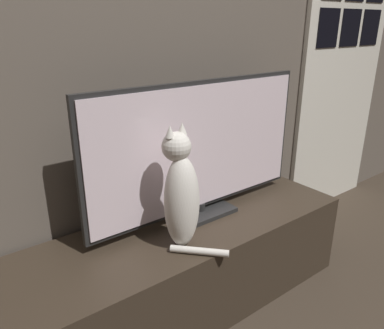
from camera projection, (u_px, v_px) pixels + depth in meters
name	position (u px, v px, depth m)	size (l,w,h in m)	color
wall_back	(143.00, 10.00, 1.55)	(4.80, 0.05, 2.60)	#60564C
tv_stand	(187.00, 265.00, 1.72)	(1.57, 0.50, 0.41)	#33281E
tv	(200.00, 151.00, 1.65)	(1.12, 0.19, 0.62)	black
cat	(181.00, 195.00, 1.44)	(0.18, 0.28, 0.50)	silver
door	(344.00, 56.00, 2.45)	(0.84, 0.04, 2.05)	silver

